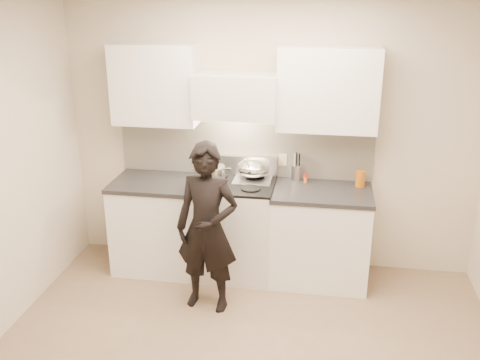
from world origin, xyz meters
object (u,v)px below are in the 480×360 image
(counter_right, at_px, (320,235))
(wok, at_px, (254,169))
(utensil_crock, at_px, (297,172))
(stove, at_px, (234,228))
(person, at_px, (207,228))

(counter_right, height_order, wok, wok)
(wok, relative_size, utensil_crock, 1.43)
(stove, bearing_deg, wok, 41.17)
(utensil_crock, relative_size, person, 0.18)
(wok, bearing_deg, utensil_crock, 13.84)
(counter_right, xyz_separation_m, wok, (-0.66, 0.14, 0.58))
(counter_right, bearing_deg, utensil_crock, 136.33)
(counter_right, bearing_deg, wok, 167.73)
(utensil_crock, bearing_deg, counter_right, -43.67)
(stove, relative_size, person, 0.64)
(stove, height_order, counter_right, stove)
(stove, xyz_separation_m, person, (-0.12, -0.64, 0.28))
(wok, bearing_deg, counter_right, -12.27)
(utensil_crock, bearing_deg, person, -128.35)
(stove, relative_size, utensil_crock, 3.51)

